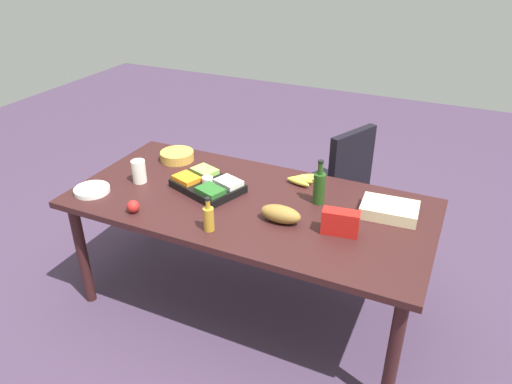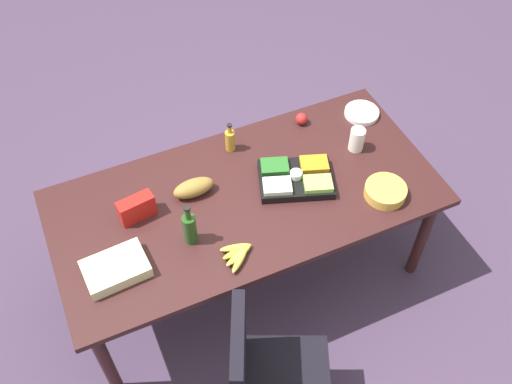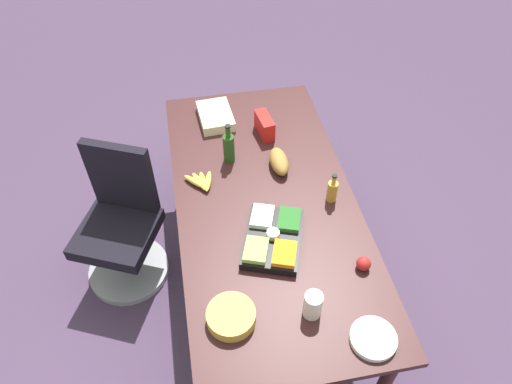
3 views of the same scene
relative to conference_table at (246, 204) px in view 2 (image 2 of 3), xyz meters
The scene contains 13 objects.
ground_plane 0.72m from the conference_table, ahead, with size 10.00×10.00×0.00m, color #45334C.
conference_table is the anchor object (origin of this frame).
chip_bowl 0.80m from the conference_table, 156.38° to the left, with size 0.24×0.24×0.06m, color gold.
veggie_tray 0.32m from the conference_table, behind, with size 0.50×0.42×0.09m.
banana_bunch 0.42m from the conference_table, 60.60° to the left, with size 0.18×0.19×0.04m.
dressing_bottle 0.41m from the conference_table, 99.36° to the right, with size 0.07×0.07×0.20m.
apple_red 0.70m from the conference_table, 144.14° to the right, with size 0.08×0.08×0.08m, color #AE201E.
mayo_jar 0.78m from the conference_table, behind, with size 0.09×0.09×0.15m, color white.
chip_bag_red 0.63m from the conference_table, 10.57° to the right, with size 0.20×0.08×0.14m, color red.
bread_loaf 0.32m from the conference_table, 27.56° to the right, with size 0.24×0.11×0.10m, color olive.
sheet_cake 0.84m from the conference_table, 13.52° to the left, with size 0.32×0.22×0.07m, color beige.
wine_bottle 0.46m from the conference_table, 22.40° to the left, with size 0.08×0.08×0.28m.
paper_plate_stack 1.00m from the conference_table, 161.58° to the right, with size 0.22×0.22×0.03m, color white.
Camera 2 is at (0.80, 1.92, 3.35)m, focal length 40.57 mm.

